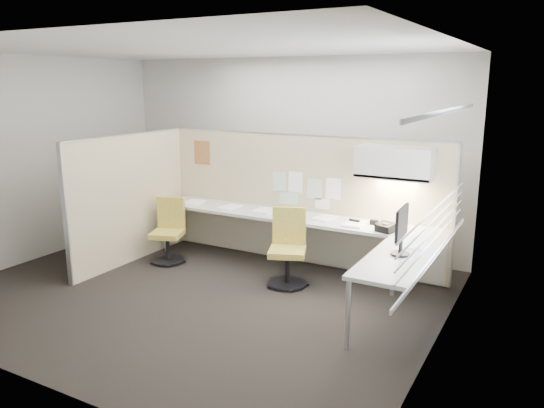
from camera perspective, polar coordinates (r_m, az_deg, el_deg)
The scene contains 27 objects.
floor at distance 6.48m, azimuth -7.86°, elevation -9.34°, with size 5.50×4.50×0.01m, color black.
ceiling at distance 6.01m, azimuth -8.73°, elevation 16.29°, with size 5.50×4.50×0.01m, color white.
wall_back at distance 7.98m, azimuth 1.53°, elevation 5.48°, with size 5.50×0.02×2.80m, color beige.
wall_front at distance 4.55m, azimuth -25.57°, elevation -1.63°, with size 5.50×0.02×2.80m, color beige.
wall_left at distance 8.04m, azimuth -24.18°, elevation 4.40°, with size 0.02×4.50×2.80m, color beige.
wall_right at distance 4.97m, azimuth 17.98°, elevation 0.19°, with size 0.02×4.50×2.80m, color beige.
window_pane at distance 4.94m, azimuth 17.81°, elevation 1.91°, with size 0.01×2.80×1.30m, color #909CA7.
partition_back at distance 7.25m, azimuth 3.00°, elevation 0.49°, with size 4.10×0.06×1.75m, color #C8B18A.
partition_left at distance 7.53m, azimuth -14.99°, elevation 0.52°, with size 0.06×2.20×1.75m, color #C8B18A.
desk at distance 6.75m, azimuth 4.12°, elevation -2.88°, with size 4.00×2.07×0.73m.
overhead_bin at distance 6.47m, azimuth 13.08°, elevation 4.36°, with size 0.90×0.36×0.38m, color beige.
task_light_strip at distance 6.51m, azimuth 12.98°, elevation 2.53°, with size 0.60×0.06×0.02m, color #FFEABF.
pinned_papers at distance 7.16m, azimuth 3.47°, elevation 1.61°, with size 1.01×0.00×0.47m.
poster at distance 7.95m, azimuth -7.54°, elevation 5.49°, with size 0.28×0.00×0.35m, color orange.
chair_left at distance 7.48m, azimuth -11.05°, elevation -3.04°, with size 0.52×0.54×0.87m.
chair_right at distance 6.52m, azimuth 1.72°, elevation -4.97°, with size 0.56×0.57×0.93m.
monitor at distance 5.47m, azimuth 13.77°, elevation -2.52°, with size 0.20×0.47×0.50m.
phone at distance 6.36m, azimuth 12.10°, elevation -2.47°, with size 0.26×0.24×0.12m.
stapler at distance 6.66m, azimuth 8.85°, elevation -1.87°, with size 0.14×0.04×0.05m, color black.
tape_dispenser at distance 6.64m, azimuth 10.94°, elevation -1.94°, with size 0.10×0.06×0.06m, color black.
coat_hook at distance 7.07m, azimuth -19.13°, elevation 3.84°, with size 0.18×0.49×1.45m.
paper_stack_0 at distance 7.74m, azimuth -8.37°, elevation 0.16°, with size 0.23×0.30×0.03m, color white.
paper_stack_1 at distance 7.42m, azimuth -4.52°, elevation -0.33°, with size 0.23×0.30×0.02m, color white.
paper_stack_2 at distance 7.12m, azimuth -0.93°, elevation -0.77°, with size 0.23×0.30×0.04m, color white.
paper_stack_3 at distance 6.86m, azimuth 5.73°, elevation -1.48°, with size 0.23×0.30×0.01m, color white.
paper_stack_4 at distance 6.58m, azimuth 8.77°, elevation -2.15°, with size 0.23×0.30×0.03m, color white.
paper_stack_5 at distance 5.89m, azimuth 15.17°, elevation -4.31°, with size 0.23×0.30×0.02m, color white.
Camera 1 is at (3.63, -4.77, 2.45)m, focal length 35.00 mm.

